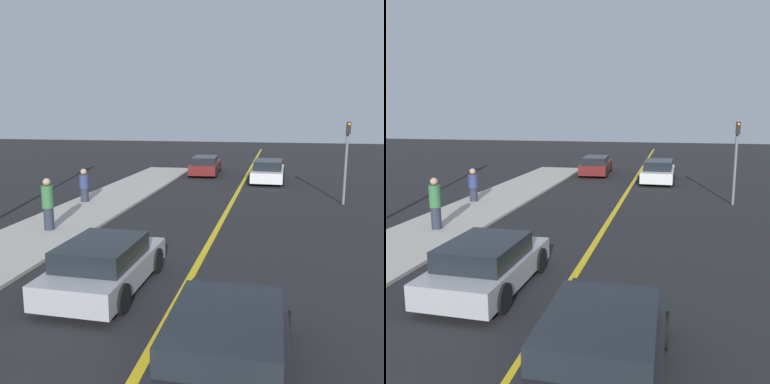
% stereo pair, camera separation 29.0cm
% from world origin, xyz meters
% --- Properties ---
extents(road_center_line, '(0.20, 60.00, 0.01)m').
position_xyz_m(road_center_line, '(0.00, 18.00, 0.00)').
color(road_center_line, gold).
rests_on(road_center_line, ground_plane).
extents(sidewalk_left, '(3.20, 28.24, 0.10)m').
position_xyz_m(sidewalk_left, '(-5.90, 14.12, 0.05)').
color(sidewalk_left, '#ADA89E').
rests_on(sidewalk_left, ground_plane).
extents(car_near_right_lane, '(2.02, 4.16, 1.29)m').
position_xyz_m(car_near_right_lane, '(1.46, 2.88, 0.64)').
color(car_near_right_lane, black).
rests_on(car_near_right_lane, ground_plane).
extents(car_ahead_center, '(2.02, 3.96, 1.23)m').
position_xyz_m(car_ahead_center, '(-1.87, 6.03, 0.60)').
color(car_ahead_center, '#9E9EA3').
rests_on(car_ahead_center, ground_plane).
extents(car_far_distant, '(2.04, 4.83, 1.35)m').
position_xyz_m(car_far_distant, '(1.49, 23.56, 0.65)').
color(car_far_distant, silver).
rests_on(car_far_distant, ground_plane).
extents(car_parked_left_lot, '(2.11, 4.81, 1.24)m').
position_xyz_m(car_parked_left_lot, '(-2.87, 26.03, 0.61)').
color(car_parked_left_lot, maroon).
rests_on(car_parked_left_lot, ground_plane).
extents(pedestrian_mid_group, '(0.41, 0.41, 1.85)m').
position_xyz_m(pedestrian_mid_group, '(-5.79, 10.30, 1.02)').
color(pedestrian_mid_group, '#282D3D').
rests_on(pedestrian_mid_group, sidewalk_left).
extents(pedestrian_far_standing, '(0.44, 0.44, 1.55)m').
position_xyz_m(pedestrian_far_standing, '(-6.73, 15.11, 0.86)').
color(pedestrian_far_standing, '#282D3D').
rests_on(pedestrian_far_standing, sidewalk_left).
extents(traffic_light, '(0.18, 0.40, 3.80)m').
position_xyz_m(traffic_light, '(5.13, 17.34, 2.35)').
color(traffic_light, slate).
rests_on(traffic_light, ground_plane).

